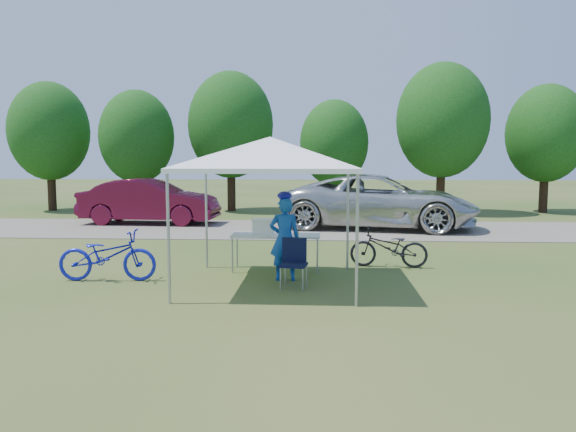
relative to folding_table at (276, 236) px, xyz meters
name	(u,v)px	position (x,y,z in m)	size (l,w,h in m)	color
ground	(270,284)	(0.00, -1.31, -0.71)	(100.00, 100.00, 0.00)	#2D5119
gravel_strip	(292,229)	(0.00, 6.69, -0.70)	(24.00, 5.00, 0.02)	gray
canopy	(270,141)	(0.00, -1.31, 1.94)	(4.53, 4.53, 3.00)	#A5A5AA
treeline	(292,130)	(-0.29, 12.73, 2.82)	(24.89, 4.28, 6.30)	#382314
folding_table	(276,236)	(0.00, 0.00, 0.00)	(1.84, 0.77, 0.76)	white
folding_chair	(294,258)	(0.45, -1.50, -0.19)	(0.51, 0.53, 0.89)	black
cooler	(263,226)	(-0.26, 0.00, 0.21)	(0.45, 0.31, 0.33)	white
ice_cream_cup	(297,233)	(0.44, -0.05, 0.08)	(0.09, 0.09, 0.07)	gold
cyclist	(285,239)	(0.25, -0.96, 0.09)	(0.58, 0.38, 1.60)	#1549AA
bike_blue	(107,256)	(-3.13, -1.21, -0.23)	(0.65, 1.86, 0.98)	#151DBE
bike_dark	(389,247)	(2.40, 0.45, -0.28)	(0.58, 1.65, 0.87)	black
minivan	(379,201)	(2.88, 7.11, 0.20)	(2.95, 6.40, 1.78)	silver
sedan	(150,201)	(-5.11, 7.90, 0.10)	(1.67, 4.80, 1.58)	#560E25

